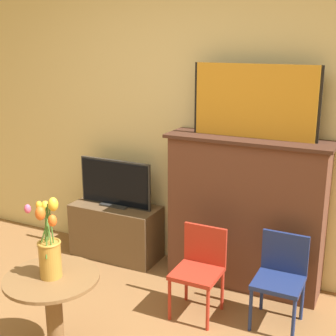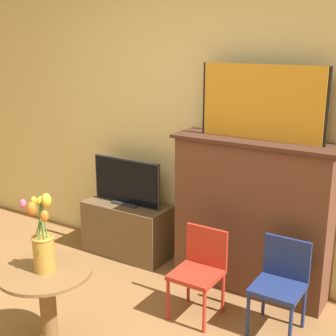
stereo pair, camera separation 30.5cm
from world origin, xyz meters
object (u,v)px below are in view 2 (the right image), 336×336
vase_tulips (43,243)px  tv_monitor (127,183)px  chair_red (200,267)px  painting (262,103)px  chair_blue (281,280)px

vase_tulips → tv_monitor: bearing=108.2°
chair_red → painting: bearing=71.1°
painting → chair_blue: (0.35, -0.40, -1.09)m
tv_monitor → vase_tulips: 1.46m
tv_monitor → vase_tulips: bearing=-71.8°
chair_red → tv_monitor: bearing=153.9°
chair_red → chair_blue: 0.55m
tv_monitor → chair_blue: (1.53, -0.36, -0.31)m
painting → chair_blue: 1.21m
painting → chair_red: 1.22m
painting → tv_monitor: size_ratio=1.36×
painting → tv_monitor: 1.41m
vase_tulips → chair_red: bearing=58.9°
tv_monitor → chair_red: bearing=-26.1°
tv_monitor → chair_blue: size_ratio=1.11×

